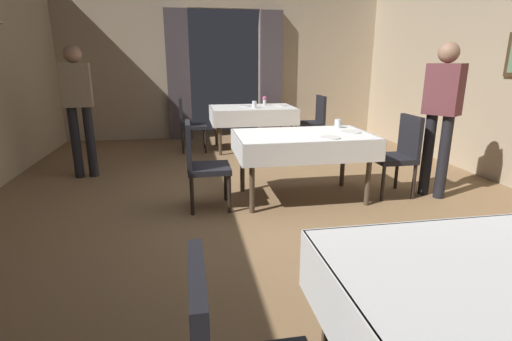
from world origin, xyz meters
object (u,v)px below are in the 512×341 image
at_px(dining_table_mid, 303,141).
at_px(flower_vase_far, 264,100).
at_px(chair_far_right, 314,119).
at_px(plate_far_c, 282,106).
at_px(person_waiter_by_doorway, 78,101).
at_px(chair_mid_left, 201,161).
at_px(plate_mid_c, 350,132).
at_px(chair_far_left, 188,122).
at_px(plate_far_b, 246,106).
at_px(chair_mid_right, 399,152).
at_px(glass_mid_b, 338,124).
at_px(dining_table_far, 252,112).
at_px(glass_far_d, 254,104).
at_px(plate_mid_a, 330,138).
at_px(person_diner_standing_aside, 442,108).

distance_m(dining_table_mid, flower_vase_far, 2.85).
distance_m(chair_far_right, plate_far_c, 0.63).
bearing_deg(person_waiter_by_doorway, chair_mid_left, -43.98).
bearing_deg(chair_mid_left, person_waiter_by_doorway, 136.02).
xyz_separation_m(chair_far_right, plate_mid_c, (-0.45, -2.60, 0.24)).
height_order(chair_far_left, plate_far_b, chair_far_left).
bearing_deg(chair_mid_right, glass_mid_b, 149.64).
distance_m(dining_table_mid, dining_table_far, 2.64).
bearing_deg(dining_table_far, glass_far_d, -88.66).
bearing_deg(glass_far_d, chair_mid_left, -111.45).
relative_size(plate_mid_a, glass_mid_b, 2.08).
relative_size(chair_far_right, person_waiter_by_doorway, 0.54).
bearing_deg(chair_mid_right, dining_table_far, 114.98).
bearing_deg(glass_mid_b, chair_far_left, 126.78).
xyz_separation_m(plate_mid_c, person_diner_standing_aside, (0.98, -0.18, 0.27)).
height_order(dining_table_far, glass_mid_b, glass_mid_b).
height_order(chair_far_right, plate_mid_a, chair_far_right).
xyz_separation_m(dining_table_mid, dining_table_far, (-0.12, 2.64, -0.00)).
relative_size(glass_mid_b, glass_far_d, 0.87).
xyz_separation_m(flower_vase_far, plate_far_c, (0.29, -0.15, -0.08)).
relative_size(chair_far_left, plate_mid_a, 4.29).
height_order(chair_mid_right, person_waiter_by_doorway, person_waiter_by_doorway).
bearing_deg(chair_far_right, chair_mid_left, -128.24).
bearing_deg(chair_far_right, glass_mid_b, -101.68).
relative_size(glass_mid_b, plate_far_b, 0.54).
bearing_deg(plate_mid_a, dining_table_far, 96.25).
distance_m(dining_table_mid, plate_mid_a, 0.37).
bearing_deg(flower_vase_far, glass_mid_b, -81.40).
bearing_deg(person_waiter_by_doorway, glass_far_d, 24.36).
relative_size(plate_mid_a, plate_far_c, 1.14).
height_order(plate_mid_c, person_waiter_by_doorway, person_waiter_by_doorway).
xyz_separation_m(dining_table_far, person_diner_standing_aside, (1.64, -2.84, 0.36)).
bearing_deg(plate_far_c, chair_mid_left, -118.90).
xyz_separation_m(dining_table_mid, glass_mid_b, (0.52, 0.29, 0.14)).
xyz_separation_m(plate_mid_a, flower_vase_far, (-0.07, 3.15, 0.08)).
distance_m(plate_mid_a, person_diner_standing_aside, 1.35).
xyz_separation_m(plate_far_c, person_diner_standing_aside, (1.10, -2.90, 0.27)).
height_order(plate_far_b, glass_far_d, glass_far_d).
relative_size(flower_vase_far, plate_far_c, 0.87).
height_order(dining_table_mid, chair_far_right, chair_far_right).
bearing_deg(flower_vase_far, plate_mid_c, -81.88).
height_order(person_waiter_by_doorway, person_diner_standing_aside, same).
relative_size(dining_table_far, flower_vase_far, 8.81).
height_order(glass_far_d, person_waiter_by_doorway, person_waiter_by_doorway).
bearing_deg(person_diner_standing_aside, dining_table_far, 120.06).
height_order(chair_mid_right, glass_mid_b, chair_mid_right).
bearing_deg(dining_table_far, chair_far_right, -2.93).
xyz_separation_m(chair_far_right, person_waiter_by_doorway, (-3.63, -1.25, 0.51)).
distance_m(chair_far_right, flower_vase_far, 0.96).
xyz_separation_m(chair_mid_right, person_waiter_by_doorway, (-3.78, 1.40, 0.51)).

